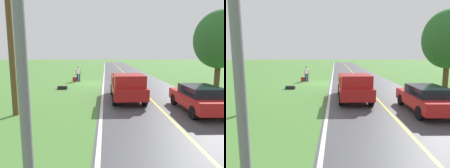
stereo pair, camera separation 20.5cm
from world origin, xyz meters
The scene contains 12 objects.
ground_plane centered at (0.00, 0.00, 0.00)m, with size 200.00×200.00×0.00m, color #4C7F38.
road_surface centered at (-4.52, 0.00, 0.00)m, with size 7.03×120.00×0.00m, color #47474C.
lane_edge_line centered at (-1.18, 0.00, 0.01)m, with size 0.16×117.60×0.00m, color silver.
lane_centre_line centered at (-4.52, 0.00, 0.01)m, with size 0.14×117.60×0.00m, color gold.
hitchhiker_walking centered at (1.68, -1.67, 0.98)m, with size 0.62×0.51×1.75m.
suitcase_carried centered at (2.09, -1.55, 0.25)m, with size 0.20×0.46×0.50m, color maroon.
pickup_truck_passing centered at (-2.86, 7.92, 0.97)m, with size 2.14×5.42×1.82m.
traffic_light_mast centered at (-0.07, 18.31, 3.55)m, with size 0.61×0.32×5.20m.
tree_far_side_near centered at (-10.79, 4.70, 4.27)m, with size 4.12×4.12×6.65m.
sedan_mid_oncoming centered at (-6.45, 10.77, 0.75)m, with size 1.94×4.40×1.41m.
utility_pole_roadside centered at (3.17, 11.15, 4.27)m, with size 0.28×0.28×8.55m, color brown.
drainage_culvert centered at (2.42, 3.48, 0.00)m, with size 0.60×0.60×0.80m, color black.
Camera 1 is at (-1.42, 21.24, 3.07)m, focal length 32.29 mm.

